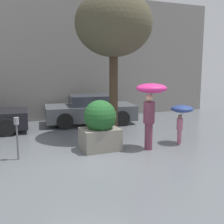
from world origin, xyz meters
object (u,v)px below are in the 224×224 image
person_adult (151,99)px  street_tree (114,25)px  planter_box (100,125)px  parked_car_near (90,110)px  person_child (182,112)px  parking_meter (17,129)px

person_adult → street_tree: 3.18m
planter_box → parked_car_near: (1.03, 4.01, -0.17)m
street_tree → person_adult: bearing=-78.3°
person_child → parked_car_near: size_ratio=0.31×
person_adult → parked_car_near: size_ratio=0.49×
parking_meter → planter_box: bearing=-0.6°
parked_car_near → street_tree: bearing=-170.3°
person_child → parked_car_near: (-1.75, 4.39, -0.46)m
planter_box → street_tree: bearing=53.5°
planter_box → parked_car_near: 4.15m
planter_box → parked_car_near: bearing=75.6°
planter_box → street_tree: street_tree is taller
person_adult → parking_meter: bearing=135.8°
parked_car_near → parking_meter: size_ratio=3.48×
parked_car_near → person_child: bearing=-150.0°
planter_box → street_tree: 3.75m
planter_box → person_child: size_ratio=1.21×
parked_car_near → parking_meter: (-3.49, -3.99, 0.26)m
person_child → parked_car_near: bearing=94.9°
person_adult → person_child: 1.39m
planter_box → person_child: 2.82m
parked_car_near → street_tree: street_tree is taller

